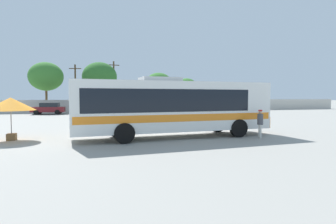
{
  "coord_description": "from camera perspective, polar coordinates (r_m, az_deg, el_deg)",
  "views": [
    {
      "loc": [
        -4.96,
        -15.52,
        2.34
      ],
      "look_at": [
        -0.11,
        1.23,
        1.38
      ],
      "focal_mm": 29.86,
      "sensor_mm": 36.0,
      "label": 1
    }
  ],
  "objects": [
    {
      "name": "ground_plane",
      "position": [
        26.1,
        -5.13,
        -2.0
      ],
      "size": [
        300.0,
        300.0,
        0.0
      ],
      "primitive_type": "plane",
      "color": "gray"
    },
    {
      "name": "perimeter_wall",
      "position": [
        43.17,
        -9.54,
        1.25
      ],
      "size": [
        80.0,
        0.3,
        1.87
      ],
      "primitive_type": "cube",
      "color": "beige",
      "rests_on": "ground_plane"
    },
    {
      "name": "coach_bus_white_orange",
      "position": [
        15.95,
        0.83,
        1.31
      ],
      "size": [
        11.55,
        3.28,
        3.41
      ],
      "color": "white",
      "rests_on": "ground_plane"
    },
    {
      "name": "attendant_by_bus_door",
      "position": [
        16.53,
        18.3,
        -1.96
      ],
      "size": [
        0.42,
        0.42,
        1.6
      ],
      "color": "silver",
      "rests_on": "ground_plane"
    },
    {
      "name": "vendor_umbrella_near_gate_orange",
      "position": [
        17.09,
        -29.45,
        1.35
      ],
      "size": [
        2.5,
        2.5,
        2.3
      ],
      "color": "gray",
      "rests_on": "ground_plane"
    },
    {
      "name": "parked_car_leftmost_maroon",
      "position": [
        40.07,
        -23.18,
        0.71
      ],
      "size": [
        4.25,
        2.23,
        1.53
      ],
      "color": "maroon",
      "rests_on": "ground_plane"
    },
    {
      "name": "parked_car_second_maroon",
      "position": [
        39.63,
        -15.48,
        0.77
      ],
      "size": [
        4.21,
        2.16,
        1.44
      ],
      "color": "maroon",
      "rests_on": "ground_plane"
    },
    {
      "name": "utility_pole_near",
      "position": [
        45.17,
        -10.99,
        5.38
      ],
      "size": [
        1.8,
        0.37,
        7.91
      ],
      "color": "#4C3823",
      "rests_on": "ground_plane"
    },
    {
      "name": "utility_pole_far",
      "position": [
        45.07,
        -18.37,
        4.83
      ],
      "size": [
        1.8,
        0.41,
        7.21
      ],
      "color": "#4C3823",
      "rests_on": "ground_plane"
    },
    {
      "name": "roadside_tree_left",
      "position": [
        45.53,
        -23.65,
        6.64
      ],
      "size": [
        4.98,
        4.98,
        7.44
      ],
      "color": "brown",
      "rests_on": "ground_plane"
    },
    {
      "name": "roadside_tree_midleft",
      "position": [
        45.01,
        -13.79,
        6.98
      ],
      "size": [
        5.32,
        5.32,
        7.68
      ],
      "color": "brown",
      "rests_on": "ground_plane"
    },
    {
      "name": "roadside_tree_midright",
      "position": [
        49.5,
        -1.93,
        5.55
      ],
      "size": [
        5.0,
        5.0,
        6.54
      ],
      "color": "brown",
      "rests_on": "ground_plane"
    },
    {
      "name": "roadside_tree_right",
      "position": [
        50.3,
        3.81,
        4.96
      ],
      "size": [
        3.94,
        3.94,
        5.61
      ],
      "color": "brown",
      "rests_on": "ground_plane"
    }
  ]
}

